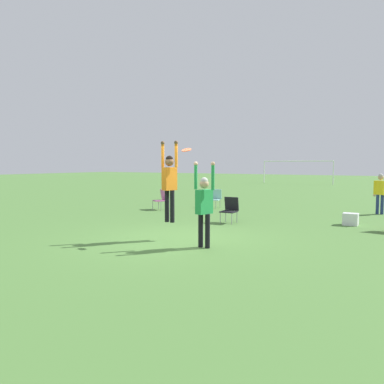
{
  "coord_description": "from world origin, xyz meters",
  "views": [
    {
      "loc": [
        5.39,
        -8.37,
        2.04
      ],
      "look_at": [
        0.47,
        -0.03,
        1.3
      ],
      "focal_mm": 35.0,
      "sensor_mm": 36.0,
      "label": 1
    }
  ],
  "objects_px": {
    "person_defending": "(204,202)",
    "camping_chair_2": "(161,198)",
    "camping_chair_3": "(215,197)",
    "camping_chair_1": "(230,208)",
    "person_spectator_near": "(380,190)",
    "person_jumping": "(169,179)",
    "frisbee": "(186,150)",
    "cooler_box": "(351,219)"
  },
  "relations": [
    {
      "from": "frisbee",
      "to": "person_spectator_near",
      "type": "xyz_separation_m",
      "value": [
        3.9,
        8.53,
        -1.42
      ]
    },
    {
      "from": "person_defending",
      "to": "camping_chair_3",
      "type": "distance_m",
      "value": 8.36
    },
    {
      "from": "camping_chair_1",
      "to": "person_spectator_near",
      "type": "distance_m",
      "value": 6.62
    },
    {
      "from": "person_defending",
      "to": "camping_chair_2",
      "type": "relative_size",
      "value": 2.35
    },
    {
      "from": "camping_chair_1",
      "to": "cooler_box",
      "type": "xyz_separation_m",
      "value": [
        3.66,
        1.57,
        -0.3
      ]
    },
    {
      "from": "camping_chair_3",
      "to": "cooler_box",
      "type": "height_order",
      "value": "camping_chair_3"
    },
    {
      "from": "camping_chair_1",
      "to": "camping_chair_2",
      "type": "xyz_separation_m",
      "value": [
        -4.18,
        1.82,
        0.0
      ]
    },
    {
      "from": "frisbee",
      "to": "camping_chair_2",
      "type": "distance_m",
      "value": 7.26
    },
    {
      "from": "camping_chair_2",
      "to": "person_defending",
      "type": "bearing_deg",
      "value": 170.29
    },
    {
      "from": "person_defending",
      "to": "person_spectator_near",
      "type": "bearing_deg",
      "value": 176.38
    },
    {
      "from": "person_jumping",
      "to": "cooler_box",
      "type": "distance_m",
      "value": 6.48
    },
    {
      "from": "cooler_box",
      "to": "camping_chair_1",
      "type": "bearing_deg",
      "value": -156.81
    },
    {
      "from": "person_defending",
      "to": "camping_chair_3",
      "type": "relative_size",
      "value": 2.45
    },
    {
      "from": "camping_chair_2",
      "to": "cooler_box",
      "type": "relative_size",
      "value": 1.86
    },
    {
      "from": "camping_chair_2",
      "to": "camping_chair_1",
      "type": "bearing_deg",
      "value": -166.16
    },
    {
      "from": "person_spectator_near",
      "to": "cooler_box",
      "type": "height_order",
      "value": "person_spectator_near"
    },
    {
      "from": "camping_chair_2",
      "to": "cooler_box",
      "type": "bearing_deg",
      "value": -144.49
    },
    {
      "from": "person_defending",
      "to": "frisbee",
      "type": "bearing_deg",
      "value": -98.34
    },
    {
      "from": "camping_chair_3",
      "to": "cooler_box",
      "type": "relative_size",
      "value": 1.78
    },
    {
      "from": "person_defending",
      "to": "person_spectator_near",
      "type": "relative_size",
      "value": 1.27
    },
    {
      "from": "camping_chair_2",
      "to": "person_spectator_near",
      "type": "xyz_separation_m",
      "value": [
        8.46,
        3.21,
        0.46
      ]
    },
    {
      "from": "camping_chair_1",
      "to": "person_spectator_near",
      "type": "height_order",
      "value": "person_spectator_near"
    },
    {
      "from": "person_spectator_near",
      "to": "camping_chair_3",
      "type": "bearing_deg",
      "value": -145.19
    },
    {
      "from": "person_jumping",
      "to": "camping_chair_1",
      "type": "xyz_separation_m",
      "value": [
        0.17,
        3.46,
        -1.12
      ]
    },
    {
      "from": "person_jumping",
      "to": "camping_chair_3",
      "type": "relative_size",
      "value": 2.55
    },
    {
      "from": "frisbee",
      "to": "cooler_box",
      "type": "height_order",
      "value": "frisbee"
    },
    {
      "from": "person_jumping",
      "to": "camping_chair_3",
      "type": "bearing_deg",
      "value": 34.18
    },
    {
      "from": "frisbee",
      "to": "camping_chair_3",
      "type": "height_order",
      "value": "frisbee"
    },
    {
      "from": "person_jumping",
      "to": "frisbee",
      "type": "distance_m",
      "value": 0.95
    },
    {
      "from": "person_defending",
      "to": "camping_chair_1",
      "type": "distance_m",
      "value": 4.02
    },
    {
      "from": "camping_chair_3",
      "to": "person_spectator_near",
      "type": "xyz_separation_m",
      "value": [
        6.77,
        1.31,
        0.5
      ]
    },
    {
      "from": "cooler_box",
      "to": "person_jumping",
      "type": "bearing_deg",
      "value": -127.33
    },
    {
      "from": "person_defending",
      "to": "camping_chair_2",
      "type": "bearing_deg",
      "value": -120.71
    },
    {
      "from": "camping_chair_3",
      "to": "camping_chair_1",
      "type": "bearing_deg",
      "value": 107.68
    },
    {
      "from": "camping_chair_2",
      "to": "camping_chair_3",
      "type": "xyz_separation_m",
      "value": [
        1.69,
        1.9,
        -0.03
      ]
    },
    {
      "from": "person_defending",
      "to": "frisbee",
      "type": "xyz_separation_m",
      "value": [
        -0.69,
        0.32,
        1.28
      ]
    },
    {
      "from": "person_jumping",
      "to": "person_defending",
      "type": "bearing_deg",
      "value": -90.0
    },
    {
      "from": "person_defending",
      "to": "camping_chair_3",
      "type": "height_order",
      "value": "person_defending"
    },
    {
      "from": "camping_chair_1",
      "to": "camping_chair_2",
      "type": "height_order",
      "value": "camping_chair_2"
    },
    {
      "from": "person_jumping",
      "to": "frisbee",
      "type": "bearing_deg",
      "value": -78.68
    },
    {
      "from": "person_jumping",
      "to": "person_spectator_near",
      "type": "height_order",
      "value": "person_jumping"
    },
    {
      "from": "person_defending",
      "to": "person_spectator_near",
      "type": "height_order",
      "value": "person_defending"
    }
  ]
}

